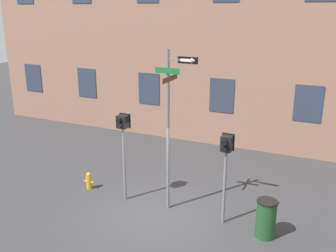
% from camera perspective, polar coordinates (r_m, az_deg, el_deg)
% --- Properties ---
extents(ground_plane, '(60.00, 60.00, 0.00)m').
position_cam_1_polar(ground_plane, '(11.19, -1.78, -13.08)').
color(ground_plane, '#38383A').
extents(street_sign_pole, '(1.20, 0.94, 4.68)m').
position_cam_1_polar(street_sign_pole, '(10.34, 0.33, 0.95)').
color(street_sign_pole, slate).
rests_on(street_sign_pole, ground_plane).
extents(pedestrian_signal_left, '(0.37, 0.40, 2.74)m').
position_cam_1_polar(pedestrian_signal_left, '(11.13, -6.88, -1.24)').
color(pedestrian_signal_left, slate).
rests_on(pedestrian_signal_left, ground_plane).
extents(pedestrian_signal_right, '(0.34, 0.40, 2.57)m').
position_cam_1_polar(pedestrian_signal_right, '(9.96, 8.82, -4.44)').
color(pedestrian_signal_right, slate).
rests_on(pedestrian_signal_right, ground_plane).
extents(fire_hydrant, '(0.34, 0.18, 0.57)m').
position_cam_1_polar(fire_hydrant, '(12.70, -11.95, -8.17)').
color(fire_hydrant, gold).
rests_on(fire_hydrant, ground_plane).
extents(trash_bin, '(0.53, 0.53, 1.03)m').
position_cam_1_polar(trash_bin, '(10.23, 14.70, -13.49)').
color(trash_bin, '#1E4723').
rests_on(trash_bin, ground_plane).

